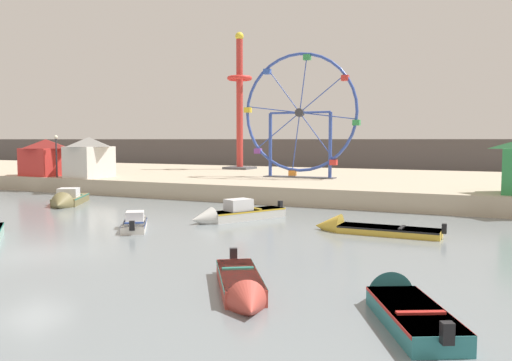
% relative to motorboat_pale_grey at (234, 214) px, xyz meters
% --- Properties ---
extents(ground_plane, '(240.00, 240.00, 0.00)m').
position_rel_motorboat_pale_grey_xyz_m(ground_plane, '(-3.19, -10.45, -0.36)').
color(ground_plane, slate).
extents(quay_promenade, '(110.00, 24.07, 1.21)m').
position_rel_motorboat_pale_grey_xyz_m(quay_promenade, '(-3.19, 18.80, 0.25)').
color(quay_promenade, '#B7A88E').
rests_on(quay_promenade, ground_plane).
extents(distant_town_skyline, '(140.00, 3.00, 4.40)m').
position_rel_motorboat_pale_grey_xyz_m(distant_town_skyline, '(-3.19, 41.19, 1.84)').
color(distant_town_skyline, '#564C47').
rests_on(distant_town_skyline, ground_plane).
extents(motorboat_pale_grey, '(3.82, 5.60, 1.47)m').
position_rel_motorboat_pale_grey_xyz_m(motorboat_pale_grey, '(0.00, 0.00, 0.00)').
color(motorboat_pale_grey, silver).
rests_on(motorboat_pale_grey, ground_plane).
extents(motorboat_olive_wood, '(3.82, 5.16, 1.59)m').
position_rel_motorboat_pale_grey_xyz_m(motorboat_olive_wood, '(-12.99, 1.14, -0.01)').
color(motorboat_olive_wood, olive).
rests_on(motorboat_olive_wood, ground_plane).
extents(motorboat_mustard_yellow, '(6.05, 1.44, 1.28)m').
position_rel_motorboat_pale_grey_xyz_m(motorboat_mustard_yellow, '(7.13, -0.72, -0.16)').
color(motorboat_mustard_yellow, gold).
rests_on(motorboat_mustard_yellow, ground_plane).
extents(motorboat_teal_painted, '(3.16, 4.57, 1.24)m').
position_rel_motorboat_pale_grey_xyz_m(motorboat_teal_painted, '(10.60, -11.61, -0.10)').
color(motorboat_teal_painted, teal).
rests_on(motorboat_teal_painted, ground_plane).
extents(motorboat_white_red_stripe, '(3.12, 3.92, 1.15)m').
position_rel_motorboat_pale_grey_xyz_m(motorboat_white_red_stripe, '(-3.55, -3.84, -0.11)').
color(motorboat_white_red_stripe, silver).
rests_on(motorboat_white_red_stripe, ground_plane).
extents(motorboat_faded_red, '(3.36, 4.45, 1.10)m').
position_rel_motorboat_pale_grey_xyz_m(motorboat_faded_red, '(6.32, -11.88, -0.10)').
color(motorboat_faded_red, '#B24238').
rests_on(motorboat_faded_red, ground_plane).
extents(ferris_wheel_blue_frame, '(10.01, 1.20, 10.24)m').
position_rel_motorboat_pale_grey_xyz_m(ferris_wheel_blue_frame, '(-1.84, 15.66, 6.00)').
color(ferris_wheel_blue_frame, '#334CA8').
rests_on(ferris_wheel_blue_frame, quay_promenade).
extents(drop_tower_red_tower, '(2.80, 2.80, 14.42)m').
position_rel_motorboat_pale_grey_xyz_m(drop_tower_red_tower, '(-11.84, 24.76, 7.78)').
color(drop_tower_red_tower, '#BC332D').
rests_on(drop_tower_red_tower, quay_promenade).
extents(carnival_booth_red_striped, '(4.08, 3.89, 3.19)m').
position_rel_motorboat_pale_grey_xyz_m(carnival_booth_red_striped, '(-22.84, 8.77, 2.51)').
color(carnival_booth_red_striped, red).
rests_on(carnival_booth_red_striped, quay_promenade).
extents(carnival_booth_white_ticket, '(3.41, 3.75, 3.36)m').
position_rel_motorboat_pale_grey_xyz_m(carnival_booth_white_ticket, '(-17.91, 8.66, 2.59)').
color(carnival_booth_white_ticket, silver).
rests_on(carnival_booth_white_ticket, quay_promenade).
extents(promenade_lamp_near, '(0.32, 0.32, 3.52)m').
position_rel_motorboat_pale_grey_xyz_m(promenade_lamp_near, '(-20.41, 7.55, 3.18)').
color(promenade_lamp_near, '#2D2D33').
rests_on(promenade_lamp_near, quay_promenade).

